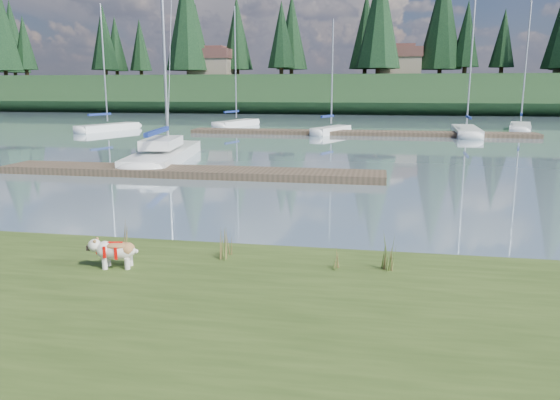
# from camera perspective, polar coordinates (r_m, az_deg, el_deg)

# --- Properties ---
(ground) EXTENTS (200.00, 200.00, 0.00)m
(ground) POSITION_cam_1_polar(r_m,az_deg,el_deg) (42.49, 5.41, 6.84)
(ground) COLOR #7D97A6
(ground) RESTS_ON ground
(bank) EXTENTS (60.00, 9.00, 0.35)m
(bank) POSITION_cam_1_polar(r_m,az_deg,el_deg) (7.96, -19.18, -14.16)
(bank) COLOR #3A4F1D
(bank) RESTS_ON ground
(ridge) EXTENTS (200.00, 20.00, 5.00)m
(ridge) POSITION_cam_1_polar(r_m,az_deg,el_deg) (85.26, 8.07, 10.87)
(ridge) COLOR #1A3318
(ridge) RESTS_ON ground
(bulldog) EXTENTS (0.90, 0.46, 0.53)m
(bulldog) POSITION_cam_1_polar(r_m,az_deg,el_deg) (10.33, -16.83, -5.00)
(bulldog) COLOR silver
(bulldog) RESTS_ON bank
(sailboat_main) EXTENTS (3.69, 10.50, 14.67)m
(sailboat_main) POSITION_cam_1_polar(r_m,az_deg,el_deg) (28.22, -11.62, 5.06)
(sailboat_main) COLOR white
(sailboat_main) RESTS_ON ground
(dock_near) EXTENTS (16.00, 2.00, 0.30)m
(dock_near) POSITION_cam_1_polar(r_m,az_deg,el_deg) (22.79, -9.49, 2.93)
(dock_near) COLOR #4C3D2C
(dock_near) RESTS_ON ground
(dock_far) EXTENTS (26.00, 2.20, 0.30)m
(dock_far) POSITION_cam_1_polar(r_m,az_deg,el_deg) (42.35, 8.13, 6.96)
(dock_far) COLOR #4C3D2C
(dock_far) RESTS_ON ground
(sailboat_bg_0) EXTENTS (3.30, 7.07, 10.22)m
(sailboat_bg_0) POSITION_cam_1_polar(r_m,az_deg,el_deg) (48.39, -17.04, 7.35)
(sailboat_bg_0) COLOR white
(sailboat_bg_0) RESTS_ON ground
(sailboat_bg_1) EXTENTS (3.21, 7.27, 10.76)m
(sailboat_bg_1) POSITION_cam_1_polar(r_m,az_deg,el_deg) (51.62, -4.23, 8.07)
(sailboat_bg_1) COLOR white
(sailboat_bg_1) RESTS_ON ground
(sailboat_bg_2) EXTENTS (3.05, 5.60, 8.67)m
(sailboat_bg_2) POSITION_cam_1_polar(r_m,az_deg,el_deg) (43.27, 5.65, 7.37)
(sailboat_bg_2) COLOR white
(sailboat_bg_2) RESTS_ON ground
(sailboat_bg_3) EXTENTS (2.16, 8.73, 12.63)m
(sailboat_bg_3) POSITION_cam_1_polar(r_m,az_deg,el_deg) (44.93, 18.80, 6.95)
(sailboat_bg_3) COLOR white
(sailboat_bg_3) RESTS_ON ground
(sailboat_bg_4) EXTENTS (3.31, 8.04, 11.65)m
(sailboat_bg_4) POSITION_cam_1_polar(r_m,az_deg,el_deg) (50.91, 23.81, 7.07)
(sailboat_bg_4) COLOR white
(sailboat_bg_4) RESTS_ON ground
(weed_0) EXTENTS (0.17, 0.14, 0.62)m
(weed_0) POSITION_cam_1_polar(r_m,az_deg,el_deg) (10.43, -5.81, -4.79)
(weed_0) COLOR #475B23
(weed_0) RESTS_ON bank
(weed_1) EXTENTS (0.17, 0.14, 0.57)m
(weed_1) POSITION_cam_1_polar(r_m,az_deg,el_deg) (10.64, -5.55, -4.58)
(weed_1) COLOR #475B23
(weed_1) RESTS_ON bank
(weed_2) EXTENTS (0.17, 0.14, 0.74)m
(weed_2) POSITION_cam_1_polar(r_m,az_deg,el_deg) (9.94, 11.22, -5.50)
(weed_2) COLOR #475B23
(weed_2) RESTS_ON bank
(weed_3) EXTENTS (0.17, 0.14, 0.63)m
(weed_3) POSITION_cam_1_polar(r_m,az_deg,el_deg) (11.57, -15.99, -3.52)
(weed_3) COLOR #475B23
(weed_3) RESTS_ON bank
(weed_4) EXTENTS (0.17, 0.14, 0.40)m
(weed_4) POSITION_cam_1_polar(r_m,az_deg,el_deg) (9.90, 5.60, -6.25)
(weed_4) COLOR #475B23
(weed_4) RESTS_ON bank
(weed_5) EXTENTS (0.17, 0.14, 0.50)m
(weed_5) POSITION_cam_1_polar(r_m,az_deg,el_deg) (9.98, 11.47, -6.04)
(weed_5) COLOR #475B23
(weed_5) RESTS_ON bank
(mud_lip) EXTENTS (60.00, 0.50, 0.14)m
(mud_lip) POSITION_cam_1_polar(r_m,az_deg,el_deg) (11.74, -8.56, -5.74)
(mud_lip) COLOR #33281C
(mud_lip) RESTS_ON ground
(conifer_0) EXTENTS (5.72, 5.72, 14.15)m
(conifer_0) POSITION_cam_1_polar(r_m,az_deg,el_deg) (98.99, -27.11, 15.73)
(conifer_0) COLOR #382619
(conifer_0) RESTS_ON ridge
(conifer_1) EXTENTS (4.40, 4.40, 11.30)m
(conifer_1) POSITION_cam_1_polar(r_m,az_deg,el_deg) (94.28, -17.94, 15.85)
(conifer_1) COLOR #382619
(conifer_1) RESTS_ON ridge
(conifer_2) EXTENTS (6.60, 6.60, 16.05)m
(conifer_2) POSITION_cam_1_polar(r_m,az_deg,el_deg) (85.74, -9.71, 18.22)
(conifer_2) COLOR #382619
(conifer_2) RESTS_ON ridge
(conifer_3) EXTENTS (4.84, 4.84, 12.25)m
(conifer_3) POSITION_cam_1_polar(r_m,az_deg,el_deg) (85.68, 1.22, 17.17)
(conifer_3) COLOR #382619
(conifer_3) RESTS_ON ridge
(conifer_4) EXTENTS (6.16, 6.16, 15.10)m
(conifer_4) POSITION_cam_1_polar(r_m,az_deg,el_deg) (78.76, 10.37, 18.46)
(conifer_4) COLOR #382619
(conifer_4) RESTS_ON ridge
(conifer_5) EXTENTS (3.96, 3.96, 10.35)m
(conifer_5) POSITION_cam_1_polar(r_m,az_deg,el_deg) (83.26, 18.94, 16.09)
(conifer_5) COLOR #382619
(conifer_5) RESTS_ON ridge
(house_0) EXTENTS (6.30, 5.30, 4.65)m
(house_0) POSITION_cam_1_polar(r_m,az_deg,el_deg) (86.19, -7.16, 14.10)
(house_0) COLOR gray
(house_0) RESTS_ON ridge
(house_1) EXTENTS (6.30, 5.30, 4.65)m
(house_1) POSITION_cam_1_polar(r_m,az_deg,el_deg) (83.29, 12.36, 14.01)
(house_1) COLOR gray
(house_1) RESTS_ON ridge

